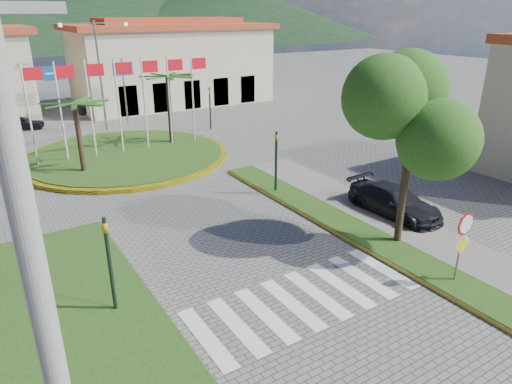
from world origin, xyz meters
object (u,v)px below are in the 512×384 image
utility_pole (49,342)px  car_side_right (394,201)px  deciduous_tree (413,114)px  stop_sign (463,237)px  car_dark_b (97,106)px  roundabout_island (126,155)px  car_dark_a (21,122)px

utility_pole → car_side_right: size_ratio=1.97×
deciduous_tree → stop_sign: bearing=-101.2°
deciduous_tree → car_side_right: size_ratio=1.49×
utility_pole → car_side_right: utility_pole is taller
car_dark_b → roundabout_island: bearing=-165.1°
stop_sign → car_side_right: (2.60, 5.04, -1.13)m
stop_sign → deciduous_tree: deciduous_tree is taller
roundabout_island → car_dark_b: size_ratio=3.14×
deciduous_tree → utility_pole: size_ratio=0.76×
car_dark_b → car_side_right: (5.50, -29.72, -0.00)m
car_side_right → car_dark_b: bearing=98.3°
utility_pole → car_dark_a: 34.08m
car_side_right → utility_pole: bearing=-157.2°
deciduous_tree → car_dark_a: 30.77m
utility_pole → car_dark_a: size_ratio=2.76×
stop_sign → deciduous_tree: (0.60, 3.04, 3.38)m
stop_sign → car_dark_b: bearing=94.8°
car_dark_a → car_dark_b: (6.53, 3.00, 0.11)m
utility_pole → car_side_right: bearing=25.0°
deciduous_tree → utility_pole: (-13.00, -5.00, -0.68)m
utility_pole → car_dark_b: size_ratio=2.23×
car_dark_a → car_dark_b: size_ratio=0.81×
roundabout_island → car_dark_b: roundabout_island is taller
roundabout_island → car_side_right: (7.50, -15.00, 0.49)m
deciduous_tree → car_side_right: 5.33m
roundabout_island → car_dark_a: 12.57m
roundabout_island → car_dark_a: size_ratio=3.89×
deciduous_tree → utility_pole: 13.94m
stop_sign → roundabout_island: bearing=103.7°
stop_sign → car_dark_b: stop_sign is taller
utility_pole → car_dark_a: utility_pole is taller
deciduous_tree → utility_pole: utility_pole is taller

